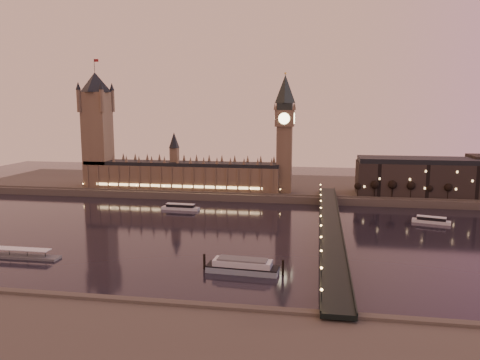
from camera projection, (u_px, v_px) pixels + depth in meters
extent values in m
plane|color=black|center=(187.00, 231.00, 305.94)|extent=(700.00, 700.00, 0.00)
cube|color=#423D35|center=(263.00, 187.00, 461.28)|extent=(560.00, 130.00, 6.00)
cube|color=brown|center=(181.00, 177.00, 427.77)|extent=(180.00, 26.00, 22.00)
cube|color=black|center=(181.00, 164.00, 425.83)|extent=(180.00, 22.00, 3.20)
cube|color=#FFCC7F|center=(177.00, 186.00, 415.55)|extent=(153.00, 0.25, 2.20)
cube|color=brown|center=(98.00, 140.00, 435.84)|extent=(22.00, 22.00, 88.00)
cone|color=black|center=(95.00, 82.00, 427.65)|extent=(31.68, 31.68, 18.00)
cylinder|color=black|center=(94.00, 66.00, 425.34)|extent=(0.44, 0.44, 12.00)
cube|color=maroon|center=(96.00, 60.00, 424.28)|extent=(4.00, 0.15, 2.50)
cube|color=brown|center=(284.00, 160.00, 409.53)|extent=(13.00, 13.00, 58.00)
cube|color=brown|center=(285.00, 118.00, 403.97)|extent=(16.00, 16.00, 14.00)
cylinder|color=#FFEAA5|center=(284.00, 118.00, 396.00)|extent=(9.60, 0.35, 9.60)
cylinder|color=#FFEAA5|center=(275.00, 118.00, 405.32)|extent=(0.35, 9.60, 9.60)
cube|color=black|center=(285.00, 107.00, 402.43)|extent=(13.00, 13.00, 6.00)
cone|color=black|center=(285.00, 89.00, 400.11)|extent=(17.68, 17.68, 24.00)
sphere|color=gold|center=(285.00, 73.00, 398.10)|extent=(2.00, 2.00, 2.00)
cube|color=black|center=(330.00, 225.00, 289.57)|extent=(13.00, 260.00, 2.00)
cube|color=black|center=(320.00, 223.00, 290.37)|extent=(0.60, 260.00, 1.00)
cube|color=black|center=(341.00, 224.00, 288.30)|extent=(0.60, 260.00, 1.00)
cube|color=black|center=(423.00, 179.00, 398.28)|extent=(110.00, 36.00, 28.00)
cube|color=black|center=(424.00, 160.00, 395.81)|extent=(108.00, 34.00, 4.00)
cylinder|color=black|center=(358.00, 191.00, 391.22)|extent=(0.70, 0.70, 9.39)
sphere|color=black|center=(358.00, 186.00, 390.46)|extent=(6.26, 6.26, 6.26)
cylinder|color=black|center=(375.00, 192.00, 388.91)|extent=(0.70, 0.70, 9.39)
sphere|color=black|center=(376.00, 186.00, 388.15)|extent=(6.26, 6.26, 6.26)
cylinder|color=black|center=(393.00, 192.00, 386.60)|extent=(0.70, 0.70, 9.39)
sphere|color=black|center=(393.00, 187.00, 385.85)|extent=(6.26, 6.26, 6.26)
cylinder|color=black|center=(411.00, 193.00, 384.30)|extent=(0.70, 0.70, 9.39)
sphere|color=black|center=(411.00, 187.00, 383.54)|extent=(6.26, 6.26, 6.26)
cylinder|color=black|center=(429.00, 193.00, 381.99)|extent=(0.70, 0.70, 9.39)
sphere|color=black|center=(429.00, 188.00, 381.23)|extent=(6.26, 6.26, 6.26)
cylinder|color=black|center=(447.00, 194.00, 379.68)|extent=(0.70, 0.70, 9.39)
sphere|color=black|center=(447.00, 188.00, 378.92)|extent=(6.26, 6.26, 6.26)
cube|color=silver|center=(180.00, 208.00, 370.65)|extent=(30.56, 8.07, 2.22)
cube|color=black|center=(180.00, 206.00, 370.31)|extent=(22.64, 6.49, 2.22)
cube|color=silver|center=(180.00, 204.00, 370.11)|extent=(23.26, 6.79, 0.40)
cube|color=silver|center=(431.00, 222.00, 327.89)|extent=(26.26, 12.80, 2.16)
cube|color=black|center=(431.00, 219.00, 327.55)|extent=(19.57, 9.96, 2.16)
cube|color=silver|center=(432.00, 217.00, 327.36)|extent=(20.13, 10.34, 0.39)
cube|color=#859BA9|center=(243.00, 270.00, 230.04)|extent=(35.97, 12.21, 2.88)
cube|color=black|center=(243.00, 266.00, 229.78)|extent=(35.97, 12.21, 0.55)
cube|color=silver|center=(243.00, 263.00, 229.51)|extent=(29.27, 10.68, 2.88)
cube|color=#595B5E|center=(243.00, 259.00, 229.23)|extent=(24.79, 9.29, 0.77)
cylinder|color=black|center=(204.00, 261.00, 235.17)|extent=(1.22, 1.22, 7.52)
cylinder|color=black|center=(283.00, 268.00, 226.14)|extent=(1.22, 1.22, 7.52)
cube|color=#595B5E|center=(20.00, 256.00, 252.88)|extent=(44.55, 7.43, 1.27)
cube|color=silver|center=(18.00, 249.00, 252.40)|extent=(36.06, 6.36, 0.32)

